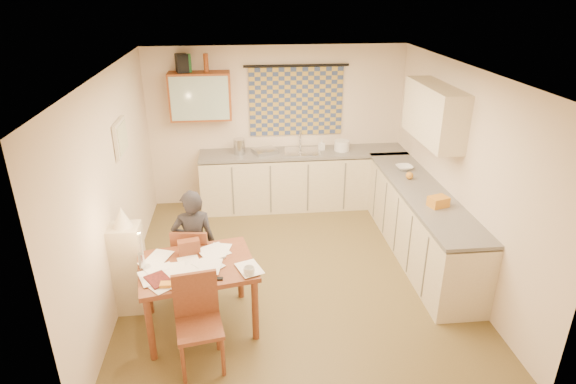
{
  "coord_description": "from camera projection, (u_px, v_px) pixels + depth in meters",
  "views": [
    {
      "loc": [
        -0.6,
        -5.12,
        3.35
      ],
      "look_at": [
        -0.04,
        0.2,
        1.01
      ],
      "focal_mm": 30.0,
      "sensor_mm": 36.0,
      "label": 1
    }
  ],
  "objects": [
    {
      "name": "letter_rack",
      "position": [
        189.0,
        247.0,
        4.98
      ],
      "size": [
        0.24,
        0.14,
        0.16
      ],
      "primitive_type": "cube",
      "rotation": [
        0.0,
        0.0,
        0.22
      ],
      "color": "brown",
      "rests_on": "dining_table"
    },
    {
      "name": "wall_right",
      "position": [
        460.0,
        173.0,
        5.76
      ],
      "size": [
        0.02,
        4.5,
        2.5
      ],
      "primitive_type": "cube",
      "color": "beige",
      "rests_on": "floor"
    },
    {
      "name": "floor",
      "position": [
        293.0,
        272.0,
        6.07
      ],
      "size": [
        4.0,
        4.5,
        0.02
      ],
      "primitive_type": "cube",
      "color": "brown",
      "rests_on": "ground"
    },
    {
      "name": "bottle_brown",
      "position": [
        206.0,
        63.0,
        6.95
      ],
      "size": [
        0.08,
        0.08,
        0.26
      ],
      "primitive_type": "cylinder",
      "rotation": [
        0.0,
        0.0,
        -0.1
      ],
      "color": "maroon",
      "rests_on": "wall_cabinet"
    },
    {
      "name": "mixing_bowl",
      "position": [
        342.0,
        145.0,
        7.54
      ],
      "size": [
        0.25,
        0.25,
        0.16
      ],
      "primitive_type": "cylinder",
      "rotation": [
        0.0,
        0.0,
        0.03
      ],
      "color": "white",
      "rests_on": "counter_back"
    },
    {
      "name": "eyeglasses",
      "position": [
        216.0,
        279.0,
        4.58
      ],
      "size": [
        0.13,
        0.05,
        0.02
      ],
      "primitive_type": "cube",
      "rotation": [
        0.0,
        0.0,
        -0.07
      ],
      "color": "black",
      "rests_on": "dining_table"
    },
    {
      "name": "wall_cabinet",
      "position": [
        200.0,
        96.0,
        7.13
      ],
      "size": [
        0.9,
        0.34,
        0.7
      ],
      "primitive_type": "cube",
      "color": "maroon",
      "rests_on": "wall_back"
    },
    {
      "name": "framed_print",
      "position": [
        120.0,
        138.0,
        5.56
      ],
      "size": [
        0.04,
        0.5,
        0.4
      ],
      "primitive_type": "cube",
      "color": "beige",
      "rests_on": "wall_left"
    },
    {
      "name": "sink",
      "position": [
        302.0,
        154.0,
        7.52
      ],
      "size": [
        0.59,
        0.5,
        0.1
      ],
      "primitive_type": "cube",
      "rotation": [
        0.0,
        0.0,
        -0.09
      ],
      "color": "silver",
      "rests_on": "counter_back"
    },
    {
      "name": "orange_box",
      "position": [
        167.0,
        285.0,
        4.47
      ],
      "size": [
        0.12,
        0.09,
        0.04
      ],
      "primitive_type": "cube",
      "rotation": [
        0.0,
        0.0,
        -0.06
      ],
      "color": "orange",
      "rests_on": "dining_table"
    },
    {
      "name": "fruit_orange",
      "position": [
        409.0,
        176.0,
        6.45
      ],
      "size": [
        0.1,
        0.1,
        0.1
      ],
      "primitive_type": "sphere",
      "color": "orange",
      "rests_on": "counter_right"
    },
    {
      "name": "wall_back",
      "position": [
        277.0,
        126.0,
        7.62
      ],
      "size": [
        4.0,
        0.02,
        2.5
      ],
      "primitive_type": "cube",
      "color": "beige",
      "rests_on": "floor"
    },
    {
      "name": "curtain_rod",
      "position": [
        297.0,
        66.0,
        7.22
      ],
      "size": [
        1.6,
        0.04,
        0.04
      ],
      "primitive_type": "cylinder",
      "rotation": [
        0.0,
        1.57,
        0.0
      ],
      "color": "black",
      "rests_on": "wall_back"
    },
    {
      "name": "counter_right",
      "position": [
        419.0,
        222.0,
        6.32
      ],
      "size": [
        0.62,
        2.95,
        0.92
      ],
      "color": "beige",
      "rests_on": "floor"
    },
    {
      "name": "mug",
      "position": [
        249.0,
        271.0,
        4.63
      ],
      "size": [
        0.18,
        0.18,
        0.09
      ],
      "primitive_type": "imported",
      "rotation": [
        0.0,
        0.0,
        0.32
      ],
      "color": "white",
      "rests_on": "dining_table"
    },
    {
      "name": "candle",
      "position": [
        141.0,
        243.0,
        4.64
      ],
      "size": [
        0.03,
        0.03,
        0.22
      ],
      "primitive_type": "cylinder",
      "rotation": [
        0.0,
        0.0,
        0.09
      ],
      "color": "white",
      "rests_on": "dining_table"
    },
    {
      "name": "wall_cabinet_glass",
      "position": [
        200.0,
        99.0,
        6.97
      ],
      "size": [
        0.84,
        0.02,
        0.64
      ],
      "primitive_type": "cube",
      "color": "#99B2A5",
      "rests_on": "wall_back"
    },
    {
      "name": "shelf_stand",
      "position": [
        130.0,
        268.0,
        5.19
      ],
      "size": [
        0.32,
        0.3,
        1.03
      ],
      "primitive_type": "cube",
      "color": "beige",
      "rests_on": "floor"
    },
    {
      "name": "print_canvas",
      "position": [
        123.0,
        138.0,
        5.56
      ],
      "size": [
        0.01,
        0.42,
        0.32
      ],
      "primitive_type": "cube",
      "color": "white",
      "rests_on": "wall_left"
    },
    {
      "name": "wall_front",
      "position": [
        329.0,
        296.0,
        3.5
      ],
      "size": [
        4.0,
        0.02,
        2.5
      ],
      "primitive_type": "cube",
      "color": "beige",
      "rests_on": "floor"
    },
    {
      "name": "chair_near",
      "position": [
        200.0,
        340.0,
        4.49
      ],
      "size": [
        0.48,
        0.48,
        0.92
      ],
      "rotation": [
        0.0,
        0.0,
        0.17
      ],
      "color": "brown",
      "rests_on": "floor"
    },
    {
      "name": "speaker",
      "position": [
        182.0,
        63.0,
        6.91
      ],
      "size": [
        0.21,
        0.24,
        0.26
      ],
      "primitive_type": "cube",
      "rotation": [
        0.0,
        0.0,
        0.28
      ],
      "color": "black",
      "rests_on": "wall_cabinet"
    },
    {
      "name": "kettle",
      "position": [
        239.0,
        146.0,
        7.37
      ],
      "size": [
        0.24,
        0.24,
        0.24
      ],
      "primitive_type": "cylinder",
      "rotation": [
        0.0,
        0.0,
        0.43
      ],
      "color": "silver",
      "rests_on": "counter_back"
    },
    {
      "name": "upper_cabinet_right",
      "position": [
        434.0,
        113.0,
        6.0
      ],
      "size": [
        0.34,
        1.3,
        0.7
      ],
      "primitive_type": "cube",
      "color": "beige",
      "rests_on": "wall_right"
    },
    {
      "name": "stove",
      "position": [
        455.0,
        272.0,
        5.29
      ],
      "size": [
        0.54,
        0.54,
        0.84
      ],
      "color": "white",
      "rests_on": "floor"
    },
    {
      "name": "wall_left",
      "position": [
        115.0,
        187.0,
        5.37
      ],
      "size": [
        0.02,
        4.5,
        2.5
      ],
      "primitive_type": "cube",
      "color": "beige",
      "rests_on": "floor"
    },
    {
      "name": "ceiling",
      "position": [
        294.0,
        69.0,
        5.06
      ],
      "size": [
        4.0,
        4.5,
        0.02
      ],
      "primitive_type": "cube",
      "color": "white",
      "rests_on": "floor"
    },
    {
      "name": "bowl",
      "position": [
        404.0,
        168.0,
        6.79
      ],
      "size": [
        0.27,
        0.27,
        0.06
      ],
      "primitive_type": "imported",
      "rotation": [
        0.0,
        0.0,
        0.09
      ],
      "color": "white",
      "rests_on": "counter_right"
    },
    {
      "name": "chair_far",
      "position": [
        196.0,
        273.0,
        5.54
      ],
      "size": [
        0.45,
        0.45,
        0.89
      ],
      "rotation": [
        0.0,
        0.0,
        3.01
      ],
      "color": "brown",
      "rests_on": "floor"
    },
    {
      "name": "person",
      "position": [
        194.0,
        244.0,
        5.38
      ],
      "size": [
        0.57,
        0.45,
        1.32
      ],
      "primitive_type": "imported",
      "rotation": [
        0.0,
        0.0,
        3.28
      ],
      "color": "black",
      "rests_on": "floor"
    },
    {
      "name": "candle_flame",
      "position": [
        138.0,
        234.0,
        4.55
      ],
      "size": [
        0.02,
        0.02,
        0.02
      ],
      "primitive_type": "sphere",
      "color": "#FFCC66",
      "rests_on": "dining_table"
    },
    {
      "name": "tap",
      "position": [
        300.0,
        140.0,
        7.61
      ],
      "size": [
        0.03,
        0.03,
        0.28
      ],
      "primitive_type": "cylinder",
      "rotation": [
        0.0,
        0.0,
        0.16
      ],
      "color": "silver",
      "rests_on": "counter_back"
    },
    {
      "name": "bottle_green",
      "position": [
        189.0,
        63.0,
        6.92
      ],
      "size": [
        0.07,
        0.07,
        0.26
      ],
      "primitive_type": "cylinder",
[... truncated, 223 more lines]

